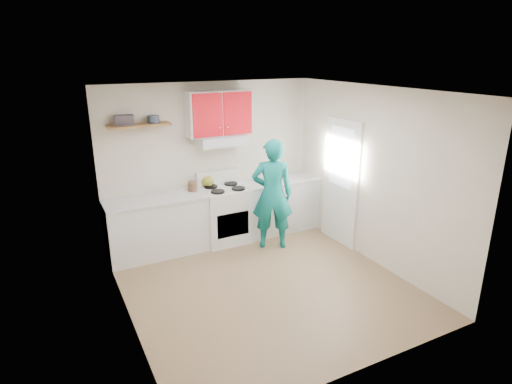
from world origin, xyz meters
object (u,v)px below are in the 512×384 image
kettle (208,181)px  person (272,194)px  stove (225,215)px  crock (192,187)px  tin (153,119)px

kettle → person: (0.79, -0.77, -0.11)m
stove → crock: bearing=167.5°
stove → tin: bearing=169.9°
stove → tin: (-1.03, 0.18, 1.63)m
tin → person: (1.61, -0.74, -1.20)m
crock → tin: bearing=172.3°
stove → person: size_ratio=0.51×
stove → person: person is taller
kettle → person: size_ratio=0.12×
stove → kettle: 0.63m
tin → crock: tin is taller
crock → person: bearing=-31.4°
crock → person: size_ratio=0.10×
kettle → tin: bearing=-172.5°
tin → kettle: 1.36m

